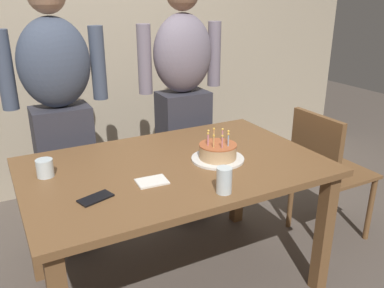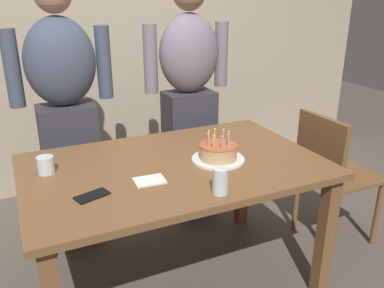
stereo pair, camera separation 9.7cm
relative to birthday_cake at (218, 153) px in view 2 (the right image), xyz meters
The scene contains 11 objects.
ground_plane 0.81m from the birthday_cake, 164.94° to the left, with size 10.00×10.00×0.00m, color #564C44.
back_wall 1.71m from the birthday_cake, 97.82° to the left, with size 5.20×0.10×2.60m, color tan.
dining_table 0.27m from the birthday_cake, 164.94° to the left, with size 1.50×0.96×0.74m.
birthday_cake is the anchor object (origin of this frame).
water_glass_near 0.85m from the birthday_cake, 165.67° to the left, with size 0.08×0.08×0.09m, color silver.
water_glass_far 0.36m from the birthday_cake, 117.09° to the right, with size 0.07×0.07×0.12m, color silver.
cell_phone 0.69m from the birthday_cake, 169.83° to the right, with size 0.14×0.07×0.01m, color black.
napkin_stack 0.42m from the birthday_cake, 168.22° to the right, with size 0.14×0.10×0.01m, color white.
person_man_bearded 1.00m from the birthday_cake, 129.68° to the left, with size 0.61×0.27×1.66m.
person_woman_cardigan 0.80m from the birthday_cake, 76.41° to the left, with size 0.61×0.27×1.66m.
dining_chair 0.87m from the birthday_cake, ahead, with size 0.42×0.42×0.87m.
Camera 2 is at (-0.71, -1.75, 1.56)m, focal length 37.61 mm.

